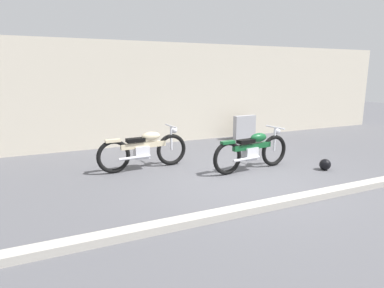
# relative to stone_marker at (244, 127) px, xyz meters

# --- Properties ---
(ground_plane) EXTENTS (40.00, 40.00, 0.00)m
(ground_plane) POSITION_rel_stone_marker_xyz_m (-2.42, -3.85, -0.41)
(ground_plane) COLOR #56565B
(building_wall) EXTENTS (18.00, 0.30, 3.15)m
(building_wall) POSITION_rel_stone_marker_xyz_m (-2.42, 0.73, 1.17)
(building_wall) COLOR beige
(building_wall) RESTS_ON ground_plane
(curb_strip) EXTENTS (18.00, 0.24, 0.12)m
(curb_strip) POSITION_rel_stone_marker_xyz_m (-2.42, -5.17, -0.35)
(curb_strip) COLOR #B7B2A8
(curb_strip) RESTS_ON ground_plane
(stone_marker) EXTENTS (0.81, 0.23, 0.81)m
(stone_marker) POSITION_rel_stone_marker_xyz_m (0.00, 0.00, 0.00)
(stone_marker) COLOR #9E9EA3
(stone_marker) RESTS_ON ground_plane
(helmet) EXTENTS (0.26, 0.26, 0.26)m
(helmet) POSITION_rel_stone_marker_xyz_m (-0.37, -3.91, -0.28)
(helmet) COLOR black
(helmet) RESTS_ON ground_plane
(motorcycle_green) EXTENTS (2.15, 0.60, 0.97)m
(motorcycle_green) POSITION_rel_stone_marker_xyz_m (-1.91, -3.18, 0.06)
(motorcycle_green) COLOR black
(motorcycle_green) RESTS_ON ground_plane
(motorcycle_cream) EXTENTS (2.20, 0.61, 0.98)m
(motorcycle_cream) POSITION_rel_stone_marker_xyz_m (-4.15, -2.04, 0.07)
(motorcycle_cream) COLOR black
(motorcycle_cream) RESTS_ON ground_plane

